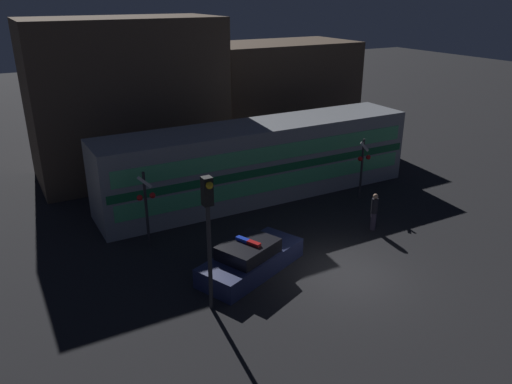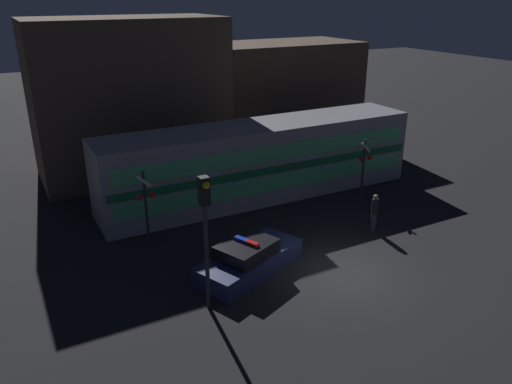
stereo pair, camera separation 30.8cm
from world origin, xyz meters
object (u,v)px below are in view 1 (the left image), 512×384
(pedestrian, at_px, (374,211))
(traffic_light_corner, at_px, (208,220))
(police_car, at_px, (251,259))
(crossing_signal_near, at_px, (363,164))
(train, at_px, (259,161))

(pedestrian, height_order, traffic_light_corner, traffic_light_corner)
(police_car, distance_m, crossing_signal_near, 8.99)
(pedestrian, relative_size, traffic_light_corner, 0.37)
(pedestrian, xyz_separation_m, crossing_signal_near, (1.84, 3.03, 0.95))
(police_car, height_order, crossing_signal_near, crossing_signal_near)
(pedestrian, relative_size, crossing_signal_near, 0.55)
(traffic_light_corner, bearing_deg, police_car, 32.62)
(police_car, height_order, traffic_light_corner, traffic_light_corner)
(train, distance_m, crossing_signal_near, 5.08)
(crossing_signal_near, bearing_deg, police_car, -156.68)
(police_car, bearing_deg, train, 35.32)
(traffic_light_corner, bearing_deg, crossing_signal_near, 25.44)
(police_car, distance_m, traffic_light_corner, 3.75)
(pedestrian, distance_m, traffic_light_corner, 9.07)
(crossing_signal_near, xyz_separation_m, traffic_light_corner, (-10.39, -4.95, 1.36))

